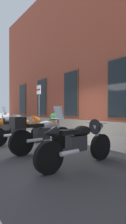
# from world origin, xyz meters

# --- Properties ---
(ground_plane) EXTENTS (140.00, 140.00, 0.00)m
(ground_plane) POSITION_xyz_m (0.00, 0.00, 0.00)
(ground_plane) COLOR #38383A
(sidewalk) EXTENTS (27.68, 2.52, 0.16)m
(sidewalk) POSITION_xyz_m (0.00, 1.26, 0.08)
(sidewalk) COLOR gray
(sidewalk) RESTS_ON ground_plane
(motorcycle_grey_naked) EXTENTS (0.69, 2.15, 0.98)m
(motorcycle_grey_naked) POSITION_xyz_m (-1.61, -1.12, 0.49)
(motorcycle_grey_naked) COLOR black
(motorcycle_grey_naked) RESTS_ON ground_plane
(motorcycle_orange_sport) EXTENTS (0.62, 2.11, 1.01)m
(motorcycle_orange_sport) POSITION_xyz_m (0.09, -1.13, 0.55)
(motorcycle_orange_sport) COLOR black
(motorcycle_orange_sport) RESTS_ON ground_plane
(motorcycle_silver_touring) EXTENTS (0.62, 2.04, 1.31)m
(motorcycle_silver_touring) POSITION_xyz_m (1.55, -1.24, 0.55)
(motorcycle_silver_touring) COLOR black
(motorcycle_silver_touring) RESTS_ON ground_plane
(motorcycle_black_sport) EXTENTS (0.62, 2.14, 0.98)m
(motorcycle_black_sport) POSITION_xyz_m (3.09, -1.12, 0.54)
(motorcycle_black_sport) COLOR black
(motorcycle_black_sport) RESTS_ON ground_plane
(parking_sign) EXTENTS (0.36, 0.07, 2.30)m
(parking_sign) POSITION_xyz_m (-1.78, 0.62, 1.65)
(parking_sign) COLOR #4C4C51
(parking_sign) RESTS_ON sidewalk
(barrel_planter) EXTENTS (0.55, 0.55, 0.90)m
(barrel_planter) POSITION_xyz_m (-1.23, 1.13, 0.56)
(barrel_planter) COLOR brown
(barrel_planter) RESTS_ON sidewalk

